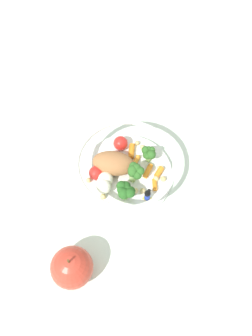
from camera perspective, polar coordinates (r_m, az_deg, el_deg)
The scene contains 4 objects.
ground_plane at distance 0.76m, azimuth 1.21°, elevation -0.82°, with size 2.40×2.40×0.00m, color silver.
food_container at distance 0.73m, azimuth -0.43°, elevation -0.17°, with size 0.20×0.20×0.06m.
loose_apple at distance 0.66m, azimuth -8.51°, elevation -15.21°, with size 0.08×0.08×0.09m.
folded_napkin at distance 0.84m, azimuth 13.87°, elevation 6.38°, with size 0.10×0.13×0.01m, color silver.
Camera 1 is at (0.03, -0.35, 0.67)m, focal length 38.74 mm.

